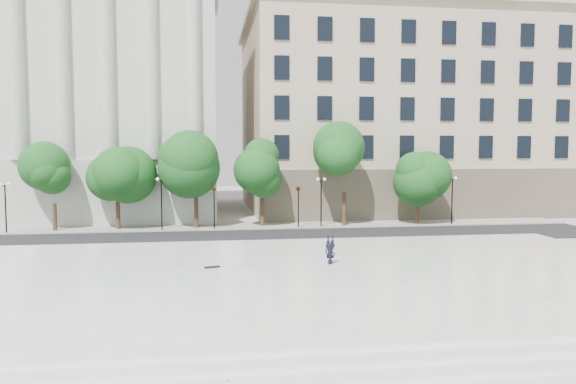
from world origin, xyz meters
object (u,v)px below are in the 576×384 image
person_lying (330,260)px  skateboard (212,267)px  traffic_light_east (298,186)px  traffic_light_west (214,186)px

person_lying → skateboard: person_lying is taller
traffic_light_east → person_lying: size_ratio=2.61×
traffic_light_east → traffic_light_west: bearing=-180.0°
traffic_light_west → person_lying: bearing=-70.2°
person_lying → traffic_light_east: bearing=81.7°
traffic_light_west → skateboard: (-0.34, -17.38, -3.26)m
traffic_light_east → skateboard: size_ratio=5.03×
traffic_light_west → skateboard: 17.68m
traffic_light_west → traffic_light_east: (7.24, 0.00, -0.01)m
traffic_light_west → traffic_light_east: bearing=0.0°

